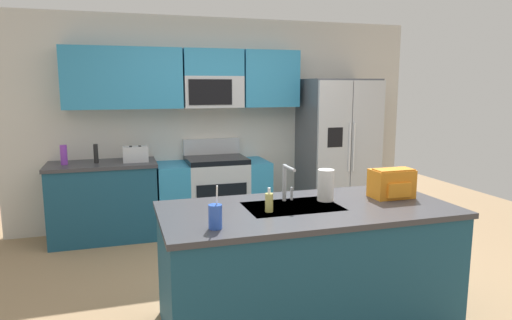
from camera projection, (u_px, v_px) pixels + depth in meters
name	position (u px, v px, depth m)	size (l,w,h in m)	color
ground_plane	(275.00, 287.00, 3.97)	(9.00, 9.00, 0.00)	#997A56
kitchen_wall_unit	(210.00, 109.00, 5.65)	(5.20, 0.43, 2.60)	beige
back_counter	(104.00, 201.00, 5.17)	(1.20, 0.63, 0.90)	navy
range_oven	(214.00, 194.00, 5.55)	(1.36, 0.61, 1.10)	#B7BABF
refrigerator	(337.00, 151.00, 5.88)	(0.90, 0.76, 1.85)	#4C4F54
island_counter	(307.00, 265.00, 3.31)	(2.12, 0.99, 0.90)	navy
toaster	(136.00, 154.00, 5.14)	(0.28, 0.16, 0.18)	#B7BABF
pepper_mill	(96.00, 154.00, 5.06)	(0.05, 0.05, 0.22)	black
bottle_purple	(64.00, 155.00, 4.96)	(0.07, 0.07, 0.22)	purple
sink_faucet	(286.00, 180.00, 3.36)	(0.08, 0.21, 0.28)	#B7BABF
drink_cup_blue	(215.00, 216.00, 2.74)	(0.08, 0.08, 0.27)	blue
soap_dispenser	(269.00, 202.00, 3.10)	(0.06, 0.06, 0.17)	#D8CC66
paper_towel_roll	(326.00, 185.00, 3.40)	(0.12, 0.12, 0.24)	white
backpack	(392.00, 183.00, 3.50)	(0.32, 0.22, 0.23)	orange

